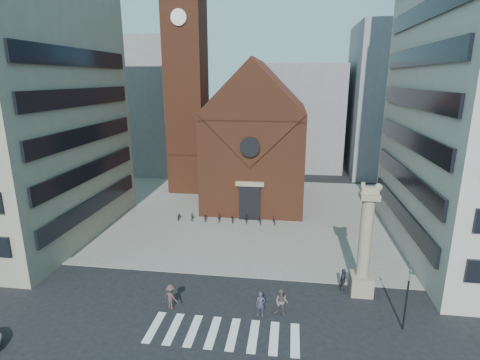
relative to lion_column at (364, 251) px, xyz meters
name	(u,v)px	position (x,y,z in m)	size (l,w,h in m)	color
ground	(223,305)	(-10.01, -3.00, -3.46)	(120.00, 120.00, 0.00)	black
piazza	(252,213)	(-10.01, 16.00, -3.43)	(46.00, 30.00, 0.05)	gray
zebra_crossing	(223,333)	(-9.46, -6.00, -3.45)	(10.20, 3.20, 0.01)	white
church	(257,140)	(-10.01, 22.04, 4.53)	(12.00, 16.65, 18.00)	brown
campanile	(186,78)	(-20.01, 25.00, 12.28)	(5.50, 5.50, 31.20)	brown
bg_block_left	(151,106)	(-30.01, 37.00, 7.54)	(16.00, 14.00, 22.00)	gray
bg_block_mid	(301,117)	(-4.01, 42.00, 5.54)	(14.00, 12.00, 18.00)	gray
bg_block_right	(402,102)	(11.99, 39.00, 8.54)	(16.00, 14.00, 24.00)	gray
lion_column	(364,251)	(0.00, 0.00, 0.00)	(1.63, 1.60, 8.68)	gray
traffic_light	(407,298)	(1.99, -4.00, -1.17)	(0.13, 0.16, 4.30)	black
pedestrian_0	(261,304)	(-7.25, -3.83, -2.57)	(0.65, 0.42, 1.77)	#383347
pedestrian_1	(282,302)	(-5.85, -3.53, -2.50)	(0.93, 0.72, 1.91)	#62504E
pedestrian_2	(343,280)	(-1.34, 0.00, -2.52)	(1.10, 0.46, 1.88)	#292A32
pedestrian_3	(171,297)	(-13.53, -3.88, -2.53)	(1.20, 0.69, 1.85)	#46302E
scooter_0	(179,216)	(-18.07, 12.86, -3.00)	(0.54, 1.54, 0.81)	black
scooter_1	(192,216)	(-16.51, 12.86, -2.96)	(0.42, 1.50, 0.90)	black
scooter_2	(205,217)	(-14.96, 12.86, -3.00)	(0.54, 1.54, 0.81)	black
scooter_3	(219,217)	(-13.40, 12.86, -2.96)	(0.42, 1.50, 0.90)	black
scooter_4	(232,219)	(-11.84, 12.86, -3.00)	(0.54, 1.54, 0.81)	black
scooter_5	(246,219)	(-10.29, 12.86, -2.96)	(0.42, 1.50, 0.90)	black
scooter_6	(260,220)	(-8.73, 12.86, -3.00)	(0.54, 1.54, 0.81)	black
scooter_7	(274,220)	(-7.17, 12.86, -2.96)	(0.42, 1.50, 0.90)	black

